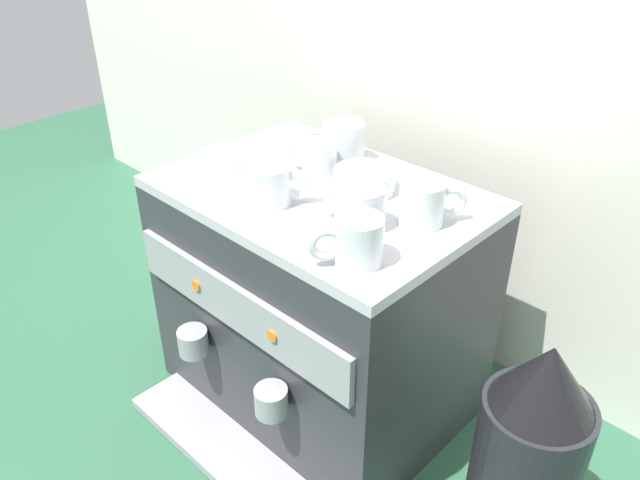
# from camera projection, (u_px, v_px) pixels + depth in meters

# --- Properties ---
(ground_plane) EXTENTS (4.00, 4.00, 0.00)m
(ground_plane) POSITION_uv_depth(u_px,v_px,m) (320.00, 388.00, 1.34)
(ground_plane) COLOR #28563D
(tiled_backsplash_wall) EXTENTS (2.80, 0.03, 1.04)m
(tiled_backsplash_wall) POSITION_uv_depth(u_px,v_px,m) (438.00, 115.00, 1.29)
(tiled_backsplash_wall) COLOR silver
(tiled_backsplash_wall) RESTS_ON ground_plane
(espresso_machine) EXTENTS (0.56, 0.50, 0.47)m
(espresso_machine) POSITION_uv_depth(u_px,v_px,m) (318.00, 301.00, 1.22)
(espresso_machine) COLOR #2D2D33
(espresso_machine) RESTS_ON ground_plane
(ceramic_cup_0) EXTENTS (0.10, 0.10, 0.08)m
(ceramic_cup_0) POSITION_uv_depth(u_px,v_px,m) (341.00, 142.00, 1.18)
(ceramic_cup_0) COLOR silver
(ceramic_cup_0) RESTS_ON espresso_machine
(ceramic_cup_1) EXTENTS (0.10, 0.06, 0.07)m
(ceramic_cup_1) POSITION_uv_depth(u_px,v_px,m) (318.00, 159.00, 1.13)
(ceramic_cup_1) COLOR silver
(ceramic_cup_1) RESTS_ON espresso_machine
(ceramic_cup_2) EXTENTS (0.11, 0.07, 0.07)m
(ceramic_cup_2) POSITION_uv_depth(u_px,v_px,m) (361.00, 207.00, 0.97)
(ceramic_cup_2) COLOR silver
(ceramic_cup_2) RESTS_ON espresso_machine
(ceramic_cup_3) EXTENTS (0.10, 0.09, 0.07)m
(ceramic_cup_3) POSITION_uv_depth(u_px,v_px,m) (270.00, 184.00, 1.04)
(ceramic_cup_3) COLOR silver
(ceramic_cup_3) RESTS_ON espresso_machine
(ceramic_cup_4) EXTENTS (0.09, 0.10, 0.07)m
(ceramic_cup_4) POSITION_uv_depth(u_px,v_px,m) (424.00, 203.00, 0.98)
(ceramic_cup_4) COLOR silver
(ceramic_cup_4) RESTS_ON espresso_machine
(ceramic_cup_5) EXTENTS (0.08, 0.10, 0.07)m
(ceramic_cup_5) POSITION_uv_depth(u_px,v_px,m) (356.00, 241.00, 0.88)
(ceramic_cup_5) COLOR silver
(ceramic_cup_5) RESTS_ON espresso_machine
(ceramic_bowl_0) EXTENTS (0.11, 0.11, 0.04)m
(ceramic_bowl_0) POSITION_uv_depth(u_px,v_px,m) (364.00, 181.00, 1.09)
(ceramic_bowl_0) COLOR silver
(ceramic_bowl_0) RESTS_ON espresso_machine
(ceramic_bowl_1) EXTENTS (0.10, 0.10, 0.03)m
(ceramic_bowl_1) POSITION_uv_depth(u_px,v_px,m) (227.00, 159.00, 1.17)
(ceramic_bowl_1) COLOR silver
(ceramic_bowl_1) RESTS_ON espresso_machine
(coffee_grinder) EXTENTS (0.16, 0.16, 0.41)m
(coffee_grinder) POSITION_uv_depth(u_px,v_px,m) (528.00, 456.00, 0.95)
(coffee_grinder) COLOR black
(coffee_grinder) RESTS_ON ground_plane
(milk_pitcher) EXTENTS (0.11, 0.11, 0.11)m
(milk_pitcher) POSITION_uv_depth(u_px,v_px,m) (200.00, 297.00, 1.53)
(milk_pitcher) COLOR #B7B7BC
(milk_pitcher) RESTS_ON ground_plane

